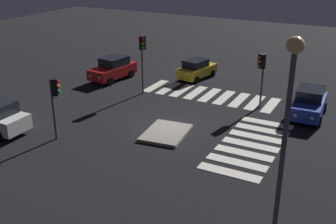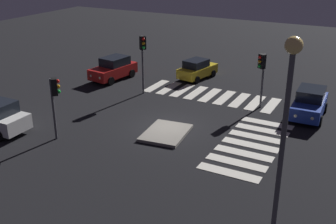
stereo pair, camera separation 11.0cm
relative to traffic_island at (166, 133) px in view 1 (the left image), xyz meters
name	(u,v)px [view 1 (the left image)]	position (x,y,z in m)	size (l,w,h in m)	color
ground_plane	(168,127)	(0.97, 0.39, -0.09)	(80.00, 80.00, 0.00)	black
traffic_island	(166,133)	(0.00, 0.00, 0.00)	(3.38, 2.70, 0.18)	gray
car_blue	(309,103)	(6.85, -6.83, 0.81)	(4.28, 2.11, 1.84)	#1E389E
car_yellow	(197,69)	(10.95, 2.97, 0.71)	(3.95, 2.32, 1.64)	gold
car_red	(113,69)	(7.55, 9.00, 0.82)	(4.39, 2.39, 1.84)	red
traffic_light_east	(261,67)	(6.82, -3.53, 2.75)	(0.53, 0.54, 3.75)	#47474C
traffic_light_north	(142,51)	(5.52, 4.88, 3.22)	(0.54, 0.54, 4.36)	#47474C
traffic_light_west	(55,94)	(-3.39, 5.17, 2.65)	(0.54, 0.53, 3.61)	#47474C
street_lamp	(287,114)	(-6.91, -8.12, 5.24)	(0.56, 0.56, 7.85)	#47474C
crosswalk_near	(251,145)	(0.97, -4.83, -0.08)	(7.60, 3.20, 0.02)	silver
crosswalk_side	(210,95)	(7.59, 0.39, -0.08)	(3.20, 9.90, 0.02)	silver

